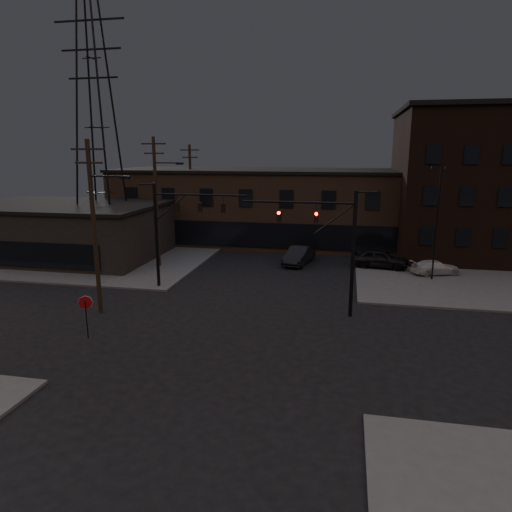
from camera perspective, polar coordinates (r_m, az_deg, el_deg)
The scene contains 17 objects.
ground at distance 26.51m, azimuth -2.71°, elevation -9.87°, with size 140.00×140.00×0.00m, color black.
sidewalk_nw at distance 54.54m, azimuth -19.83°, elevation 1.42°, with size 30.00×30.00×0.15m, color #474744.
building_row at distance 52.41m, azimuth 4.68°, elevation 6.05°, with size 40.00×12.00×8.00m, color brown.
building_right at distance 52.30m, azimuth 29.39°, elevation 7.74°, with size 22.00×16.00×14.00m, color black.
building_left at distance 48.07m, azimuth -21.65°, elevation 2.74°, with size 16.00×12.00×5.00m, color black.
traffic_signal_near at distance 28.69m, azimuth 9.84°, elevation 2.03°, with size 7.12×0.24×8.00m.
traffic_signal_far at distance 34.54m, azimuth -10.46°, elevation 3.98°, with size 7.12×0.24×8.00m.
stop_sign at distance 27.16m, azimuth -20.52°, elevation -5.99°, with size 0.72×0.33×2.48m.
utility_pole_near at distance 30.28m, azimuth -19.52°, elevation 3.84°, with size 3.70×0.28×11.00m.
utility_pole_mid at distance 41.32m, azimuth -12.28°, elevation 6.91°, with size 3.70×0.28×11.50m.
utility_pole_far at distance 52.86m, azimuth -8.14°, elevation 7.97°, with size 2.20×0.28×11.00m.
transmission_tower at distance 48.14m, azimuth -19.28°, elevation 14.92°, with size 7.00×7.00×25.00m, color black, non-canonical shape.
lot_light_a at distance 38.62m, azimuth 21.75°, elevation 4.96°, with size 1.50×0.28×9.14m.
lot_light_b at distance 44.87m, azimuth 28.21°, elevation 5.34°, with size 1.50×0.28×9.14m.
parked_car_lot_a at distance 41.98m, azimuth 15.24°, elevation -0.29°, with size 1.96×4.88×1.66m, color black.
parked_car_lot_b at distance 41.24m, azimuth 21.51°, elevation -1.33°, with size 1.65×4.05×1.18m, color silver.
car_crossing at distance 42.62m, azimuth 5.40°, elevation 0.10°, with size 1.75×5.02×1.65m, color black.
Camera 1 is at (5.99, -23.68, 10.30)m, focal length 32.00 mm.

